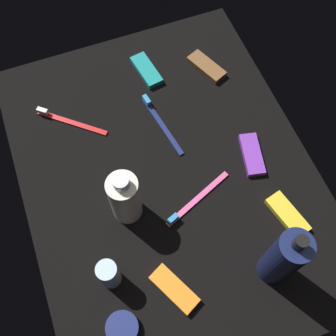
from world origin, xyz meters
TOP-DOWN VIEW (x-y plane):
  - ground_plane at (0.00, 0.00)cm, footprint 84.00×64.00cm
  - lotion_bottle at (-27.46, -12.14)cm, footprint 6.13×6.13cm
  - bodywash_bottle at (-5.05, 11.16)cm, footprint 6.31×6.31cm
  - deodorant_stick at (-17.70, 18.82)cm, footprint 4.04×4.04cm
  - toothbrush_navy at (13.25, -2.94)cm, footprint 17.94×4.23cm
  - toothbrush_pink at (-8.41, -2.91)cm, footprint 7.80×17.16cm
  - toothbrush_red at (21.25, 17.58)cm, footprint 12.56×14.50cm
  - snack_bar_purple at (-2.62, -19.50)cm, footprint 11.03×6.24cm
  - snack_bar_teal at (28.56, -4.96)cm, footprint 10.91×5.61cm
  - snack_bar_orange at (-24.22, 7.82)cm, footprint 11.10×8.15cm
  - snack_bar_brown at (24.24, -19.62)cm, footprint 11.14×7.74cm
  - snack_bar_yellow at (-18.39, -20.34)cm, footprint 11.05×6.34cm
  - cream_tin_left at (-27.42, 19.65)cm, footprint 6.33×6.33cm

SIDE VIEW (x-z plane):
  - ground_plane at x=0.00cm, z-range -1.20..0.00cm
  - toothbrush_navy at x=13.25cm, z-range -0.44..1.66cm
  - toothbrush_pink at x=-8.41cm, z-range -0.44..1.66cm
  - toothbrush_red at x=21.25cm, z-range -0.44..1.66cm
  - snack_bar_purple at x=-2.62cm, z-range 0.00..1.50cm
  - snack_bar_teal at x=28.56cm, z-range 0.00..1.50cm
  - snack_bar_orange at x=-24.22cm, z-range 0.00..1.50cm
  - snack_bar_brown at x=24.24cm, z-range 0.00..1.50cm
  - snack_bar_yellow at x=-18.39cm, z-range 0.00..1.50cm
  - cream_tin_left at x=-27.42cm, z-range 0.00..1.89cm
  - deodorant_stick at x=-17.70cm, z-range 0.00..8.76cm
  - bodywash_bottle at x=-5.05cm, z-range -0.79..15.49cm
  - lotion_bottle at x=-27.46cm, z-range -1.20..20.53cm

